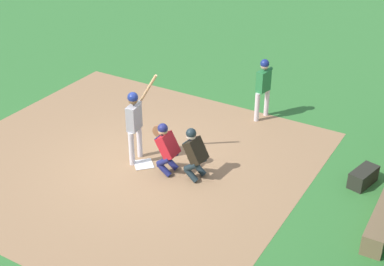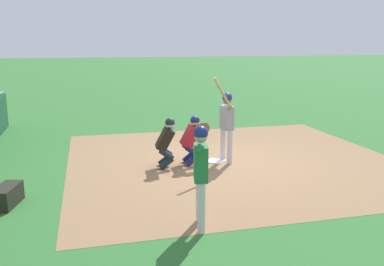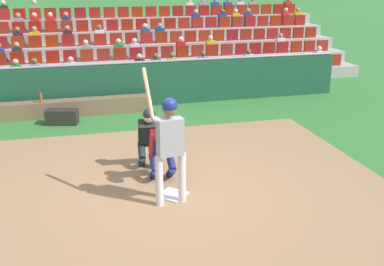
# 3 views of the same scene
# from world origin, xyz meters

# --- Properties ---
(ground_plane) EXTENTS (160.00, 160.00, 0.00)m
(ground_plane) POSITION_xyz_m (0.00, 0.00, 0.00)
(ground_plane) COLOR #306E2F
(infield_dirt_patch) EXTENTS (8.13, 8.63, 0.01)m
(infield_dirt_patch) POSITION_xyz_m (0.00, 0.50, 0.00)
(infield_dirt_patch) COLOR #946F4D
(infield_dirt_patch) RESTS_ON ground_plane
(home_plate_marker) EXTENTS (0.62, 0.62, 0.02)m
(home_plate_marker) POSITION_xyz_m (0.00, 0.00, 0.02)
(home_plate_marker) COLOR white
(home_plate_marker) RESTS_ON infield_dirt_patch
(batter_at_plate) EXTENTS (0.62, 0.61, 2.24)m
(batter_at_plate) POSITION_xyz_m (0.10, 0.26, 1.14)
(batter_at_plate) COLOR silver
(batter_at_plate) RESTS_ON ground_plane
(catcher_crouching) EXTENTS (0.46, 0.71, 1.27)m
(catcher_crouching) POSITION_xyz_m (0.04, -0.63, 0.71)
(catcher_crouching) COLOR navy
(catcher_crouching) RESTS_ON ground_plane
(home_plate_umpire) EXTENTS (0.50, 0.52, 1.27)m
(home_plate_umpire) POSITION_xyz_m (0.14, -1.32, 0.69)
(home_plate_umpire) COLOR #1B282C
(home_plate_umpire) RESTS_ON ground_plane
(dugout_wall) EXTENTS (13.19, 0.24, 1.30)m
(dugout_wall) POSITION_xyz_m (0.00, -6.08, 0.62)
(dugout_wall) COLOR #1A4A30
(dugout_wall) RESTS_ON ground_plane
(dugout_bench) EXTENTS (4.18, 0.40, 0.44)m
(dugout_bench) POSITION_xyz_m (1.48, -5.53, 0.22)
(dugout_bench) COLOR brown
(dugout_bench) RESTS_ON ground_plane
(water_bottle_on_bench) EXTENTS (0.07, 0.07, 0.25)m
(water_bottle_on_bench) POSITION_xyz_m (2.29, -5.45, 0.57)
(water_bottle_on_bench) COLOR #DF4520
(water_bottle_on_bench) RESTS_ON dugout_bench
(equipment_duffel_bag) EXTENTS (0.86, 0.55, 0.38)m
(equipment_duffel_bag) POSITION_xyz_m (1.79, -4.78, 0.19)
(equipment_duffel_bag) COLOR black
(equipment_duffel_bag) RESTS_ON ground_plane
(bleacher_stand) EXTENTS (18.02, 4.96, 2.72)m
(bleacher_stand) POSITION_xyz_m (0.02, -11.09, 0.77)
(bleacher_stand) COLOR #9D968F
(bleacher_stand) RESTS_ON ground_plane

